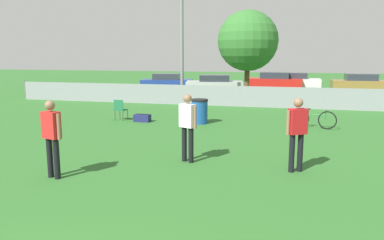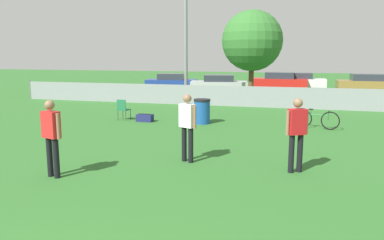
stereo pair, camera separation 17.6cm
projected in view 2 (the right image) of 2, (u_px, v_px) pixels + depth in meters
The scene contains 15 objects.
fence_backline at pixel (244, 96), 19.93m from camera, with size 27.00×0.07×1.21m.
light_pole at pixel (186, 9), 21.47m from camera, with size 0.90×0.36×9.10m.
tree_near_pole at pixel (252, 41), 23.00m from camera, with size 3.73×3.73×5.47m.
player_thrower_red at pixel (51, 133), 8.28m from camera, with size 0.54×0.32×1.75m.
player_receiver_white at pixel (187, 123), 9.49m from camera, with size 0.52×0.36×1.75m.
player_defender_red at pixel (297, 130), 8.63m from camera, with size 0.49×0.39×1.75m.
folding_chair_sideline at pixel (123, 108), 15.83m from camera, with size 0.48×0.48×0.88m.
bicycle_sideline at pixel (316, 119), 14.00m from camera, with size 1.63×0.58×0.73m.
trash_bin at pixel (202, 111), 15.02m from camera, with size 0.67×0.67×0.99m.
gear_bag_sideline at pixel (145, 118), 15.52m from camera, with size 0.66×0.37×0.32m.
parked_car_blue at pixel (172, 82), 29.71m from camera, with size 4.20×2.47×1.30m.
parked_car_silver at pixel (219, 84), 27.51m from camera, with size 4.37×2.54×1.30m.
parked_car_red at pixel (280, 81), 30.13m from camera, with size 4.34×1.87×1.38m.
parked_car_white at pixel (297, 81), 30.57m from camera, with size 4.50×1.82×1.32m.
parked_car_tan at pixel (366, 83), 27.91m from camera, with size 4.18×1.93×1.35m.
Camera 2 is at (2.71, -1.87, 2.71)m, focal length 35.00 mm.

